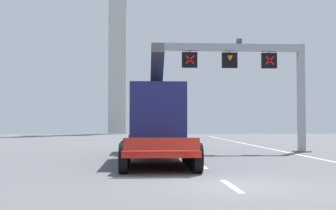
% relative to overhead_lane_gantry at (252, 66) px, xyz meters
% --- Properties ---
extents(ground, '(112.00, 112.00, 0.00)m').
position_rel_overhead_lane_gantry_xyz_m(ground, '(-4.14, -14.16, -5.32)').
color(ground, '#5B5B60').
extents(lane_markings, '(0.20, 56.42, 0.01)m').
position_rel_overhead_lane_gantry_xyz_m(lane_markings, '(-4.34, 6.75, -5.31)').
color(lane_markings, silver).
rests_on(lane_markings, ground).
extents(edge_line_right, '(0.20, 63.00, 0.01)m').
position_rel_overhead_lane_gantry_xyz_m(edge_line_right, '(2.06, -2.16, -5.31)').
color(edge_line_right, silver).
rests_on(edge_line_right, ground).
extents(overhead_lane_gantry, '(9.68, 0.90, 7.03)m').
position_rel_overhead_lane_gantry_xyz_m(overhead_lane_gantry, '(0.00, 0.00, 0.00)').
color(overhead_lane_gantry, '#9EA0A5').
rests_on(overhead_lane_gantry, ground).
extents(heavy_haul_truck_red, '(3.05, 14.07, 5.30)m').
position_rel_overhead_lane_gantry_xyz_m(heavy_haul_truck_red, '(-6.18, -3.43, -3.33)').
color(heavy_haul_truck_red, red).
rests_on(heavy_haul_truck_red, ground).
extents(bridge_pylon_distant, '(9.00, 2.00, 36.37)m').
position_rel_overhead_lane_gantry_xyz_m(bridge_pylon_distant, '(-10.39, 43.51, 13.26)').
color(bridge_pylon_distant, '#B7B7B2').
rests_on(bridge_pylon_distant, ground).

